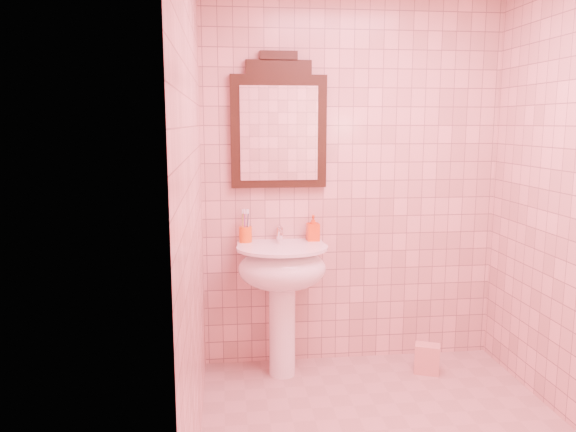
{
  "coord_description": "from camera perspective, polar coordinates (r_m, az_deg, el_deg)",
  "views": [
    {
      "loc": [
        -0.86,
        -2.57,
        1.63
      ],
      "look_at": [
        -0.5,
        0.55,
        1.11
      ],
      "focal_mm": 35.0,
      "sensor_mm": 36.0,
      "label": 1
    }
  ],
  "objects": [
    {
      "name": "back_wall",
      "position": [
        3.79,
        6.52,
        3.58
      ],
      "size": [
        2.0,
        0.02,
        2.5
      ],
      "primitive_type": "cube",
      "color": "beige",
      "rests_on": "floor"
    },
    {
      "name": "pedestal_sink",
      "position": [
        3.6,
        -0.59,
        -6.22
      ],
      "size": [
        0.58,
        0.58,
        0.86
      ],
      "color": "white",
      "rests_on": "floor"
    },
    {
      "name": "faucet",
      "position": [
        3.67,
        -0.82,
        -1.76
      ],
      "size": [
        0.04,
        0.16,
        0.11
      ],
      "color": "white",
      "rests_on": "pedestal_sink"
    },
    {
      "name": "toothbrush_cup",
      "position": [
        3.66,
        -4.34,
        -1.83
      ],
      "size": [
        0.08,
        0.08,
        0.19
      ],
      "rotation": [
        0.0,
        0.0,
        0.25
      ],
      "color": "#F35A14",
      "rests_on": "pedestal_sink"
    },
    {
      "name": "soap_dispenser",
      "position": [
        3.7,
        2.57,
        -1.22
      ],
      "size": [
        0.08,
        0.08,
        0.17
      ],
      "primitive_type": "imported",
      "rotation": [
        0.0,
        0.0,
        0.04
      ],
      "color": "#E04412",
      "rests_on": "pedestal_sink"
    },
    {
      "name": "mirror",
      "position": [
        3.66,
        -0.95,
        9.17
      ],
      "size": [
        0.62,
        0.06,
        0.87
      ],
      "color": "black",
      "rests_on": "back_wall"
    },
    {
      "name": "towel",
      "position": [
        3.92,
        13.95,
        -13.9
      ],
      "size": [
        0.19,
        0.16,
        0.19
      ],
      "primitive_type": "cube",
      "rotation": [
        0.0,
        0.0,
        -0.39
      ],
      "color": "#E4AA86",
      "rests_on": "floor"
    }
  ]
}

